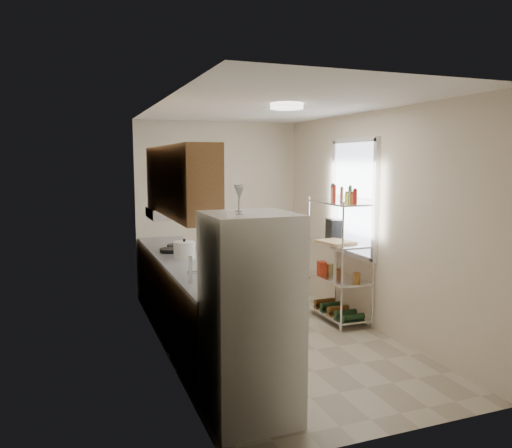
{
  "coord_description": "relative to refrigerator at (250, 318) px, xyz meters",
  "views": [
    {
      "loc": [
        -2.14,
        -5.08,
        2.01
      ],
      "look_at": [
        -0.13,
        0.25,
        1.29
      ],
      "focal_mm": 35.0,
      "sensor_mm": 36.0,
      "label": 1
    }
  ],
  "objects": [
    {
      "name": "ceiling_dome",
      "position": [
        0.87,
        1.28,
        1.76
      ],
      "size": [
        0.34,
        0.34,
        0.05
      ],
      "primitive_type": "cylinder",
      "color": "white",
      "rests_on": "room"
    },
    {
      "name": "bakers_rack",
      "position": [
        1.87,
        1.88,
        0.3
      ],
      "size": [
        0.45,
        0.9,
        1.73
      ],
      "color": "silver",
      "rests_on": "ground"
    },
    {
      "name": "room",
      "position": [
        0.87,
        1.58,
        0.49
      ],
      "size": [
        2.52,
        4.42,
        2.62
      ],
      "color": "#B7AC94",
      "rests_on": "ground"
    },
    {
      "name": "range_hood",
      "position": [
        -0.13,
        2.48,
        0.58
      ],
      "size": [
        0.5,
        0.6,
        0.12
      ],
      "primitive_type": "cube",
      "color": "#B7BABC",
      "rests_on": "room"
    },
    {
      "name": "storage_bag",
      "position": [
        1.78,
        2.16,
        -0.18
      ],
      "size": [
        0.12,
        0.15,
        0.15
      ],
      "primitive_type": "cube",
      "rotation": [
        0.0,
        0.0,
        -0.16
      ],
      "color": "#A72E14",
      "rests_on": "bakers_rack"
    },
    {
      "name": "rice_cooker",
      "position": [
        -0.06,
        2.04,
        0.19
      ],
      "size": [
        0.25,
        0.25,
        0.2
      ],
      "primitive_type": "cylinder",
      "color": "white",
      "rests_on": "counter_run"
    },
    {
      "name": "wine_glass_b",
      "position": [
        -0.05,
        0.12,
        0.92
      ],
      "size": [
        0.07,
        0.07,
        0.21
      ],
      "primitive_type": null,
      "color": "silver",
      "rests_on": "refrigerator"
    },
    {
      "name": "espresso_machine",
      "position": [
        1.94,
        2.15,
        0.33
      ],
      "size": [
        0.18,
        0.25,
        0.27
      ],
      "primitive_type": "cube",
      "rotation": [
        0.0,
        0.0,
        -0.12
      ],
      "color": "black",
      "rests_on": "bakers_rack"
    },
    {
      "name": "counter_run",
      "position": [
        -0.05,
        2.02,
        -0.36
      ],
      "size": [
        0.63,
        3.51,
        0.9
      ],
      "color": "#B57E4D",
      "rests_on": "ground"
    },
    {
      "name": "frying_pan_small",
      "position": [
        -0.0,
        2.76,
        0.11
      ],
      "size": [
        0.32,
        0.32,
        0.05
      ],
      "primitive_type": "cylinder",
      "rotation": [
        0.0,
        0.0,
        0.45
      ],
      "color": "black",
      "rests_on": "counter_run"
    },
    {
      "name": "wine_glass_a",
      "position": [
        -0.11,
        -0.07,
        0.91
      ],
      "size": [
        0.07,
        0.07,
        0.2
      ],
      "primitive_type": null,
      "color": "silver",
      "rests_on": "refrigerator"
    },
    {
      "name": "cutting_board",
      "position": [
        1.77,
        1.8,
        0.21
      ],
      "size": [
        0.41,
        0.48,
        0.03
      ],
      "primitive_type": "cube",
      "rotation": [
        0.0,
        0.0,
        0.2
      ],
      "color": "tan",
      "rests_on": "bakers_rack"
    },
    {
      "name": "refrigerator",
      "position": [
        0.0,
        0.0,
        0.0
      ],
      "size": [
        0.67,
        0.67,
        1.62
      ],
      "primitive_type": "cube",
      "color": "white",
      "rests_on": "ground"
    },
    {
      "name": "upper_cabinets",
      "position": [
        -0.19,
        1.68,
        1.0
      ],
      "size": [
        0.33,
        2.2,
        0.72
      ],
      "primitive_type": "cube",
      "color": "#B57E4D",
      "rests_on": "room"
    },
    {
      "name": "frying_pan_large",
      "position": [
        -0.12,
        2.51,
        0.11
      ],
      "size": [
        0.31,
        0.31,
        0.05
      ],
      "primitive_type": "cylinder",
      "rotation": [
        0.0,
        0.0,
        -0.16
      ],
      "color": "black",
      "rests_on": "counter_run"
    },
    {
      "name": "window",
      "position": [
        2.09,
        1.93,
        0.74
      ],
      "size": [
        0.06,
        1.0,
        1.46
      ],
      "primitive_type": "cube",
      "color": "white",
      "rests_on": "room"
    }
  ]
}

